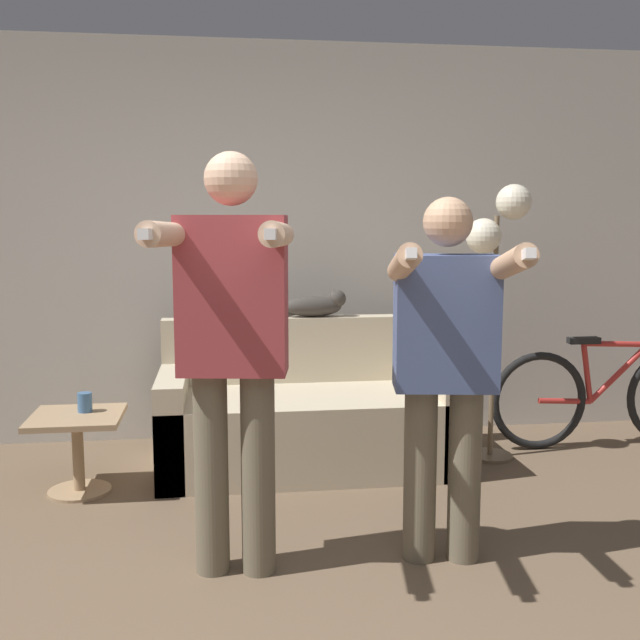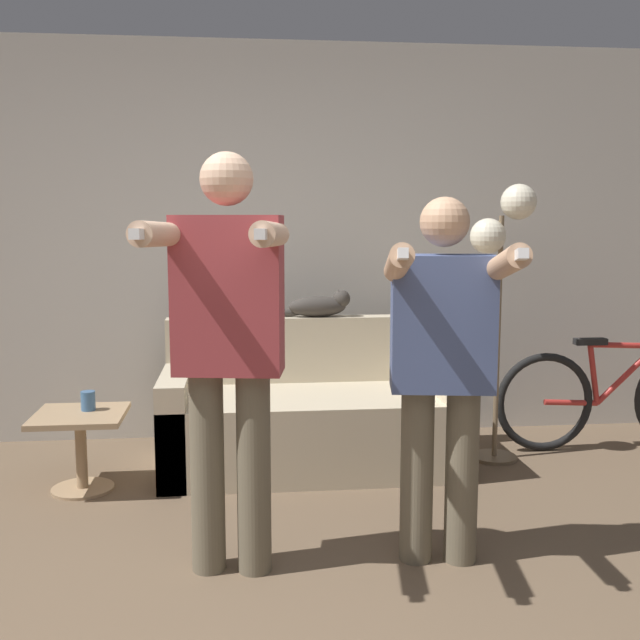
{
  "view_description": "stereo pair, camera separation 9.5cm",
  "coord_description": "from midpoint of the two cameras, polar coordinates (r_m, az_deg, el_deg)",
  "views": [
    {
      "loc": [
        -0.05,
        -2.22,
        1.45
      ],
      "look_at": [
        0.44,
        1.39,
        0.96
      ],
      "focal_mm": 42.0,
      "sensor_mm": 36.0,
      "label": 1
    },
    {
      "loc": [
        0.05,
        -2.24,
        1.45
      ],
      "look_at": [
        0.44,
        1.39,
        0.96
      ],
      "focal_mm": 42.0,
      "sensor_mm": 36.0,
      "label": 2
    }
  ],
  "objects": [
    {
      "name": "side_table",
      "position": [
        4.24,
        -18.63,
        -8.39
      ],
      "size": [
        0.47,
        0.47,
        0.43
      ],
      "color": "#A38460",
      "rests_on": "ground_plane"
    },
    {
      "name": "bicycle",
      "position": [
        5.15,
        20.49,
        -5.45
      ],
      "size": [
        1.54,
        0.07,
        0.72
      ],
      "color": "black",
      "rests_on": "ground_plane"
    },
    {
      "name": "cat",
      "position": [
        4.67,
        -0.89,
        1.12
      ],
      "size": [
        0.49,
        0.13,
        0.17
      ],
      "color": "#3D3833",
      "rests_on": "couch"
    },
    {
      "name": "couch",
      "position": [
        4.48,
        -1.55,
        -7.51
      ],
      "size": [
        1.73,
        0.83,
        0.85
      ],
      "color": "beige",
      "rests_on": "ground_plane"
    },
    {
      "name": "person_left",
      "position": [
        3.0,
        -7.64,
        -1.24
      ],
      "size": [
        0.57,
        0.73,
        1.72
      ],
      "rotation": [
        0.0,
        0.0,
        -0.16
      ],
      "color": "#6B604C",
      "rests_on": "ground_plane"
    },
    {
      "name": "wall_back",
      "position": [
        5.0,
        -7.65,
        5.82
      ],
      "size": [
        10.0,
        0.05,
        2.6
      ],
      "color": "beige",
      "rests_on": "ground_plane"
    },
    {
      "name": "floor_lamp",
      "position": [
        4.58,
        12.8,
        5.66
      ],
      "size": [
        0.39,
        0.28,
        1.66
      ],
      "color": "#756047",
      "rests_on": "ground_plane"
    },
    {
      "name": "cup",
      "position": [
        4.25,
        -18.11,
        -5.98
      ],
      "size": [
        0.08,
        0.08,
        0.1
      ],
      "color": "#3D6693",
      "rests_on": "side_table"
    },
    {
      "name": "person_right",
      "position": [
        3.14,
        8.7,
        -2.74
      ],
      "size": [
        0.56,
        0.72,
        1.55
      ],
      "rotation": [
        0.0,
        0.0,
        -0.16
      ],
      "color": "#6B604C",
      "rests_on": "ground_plane"
    }
  ]
}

